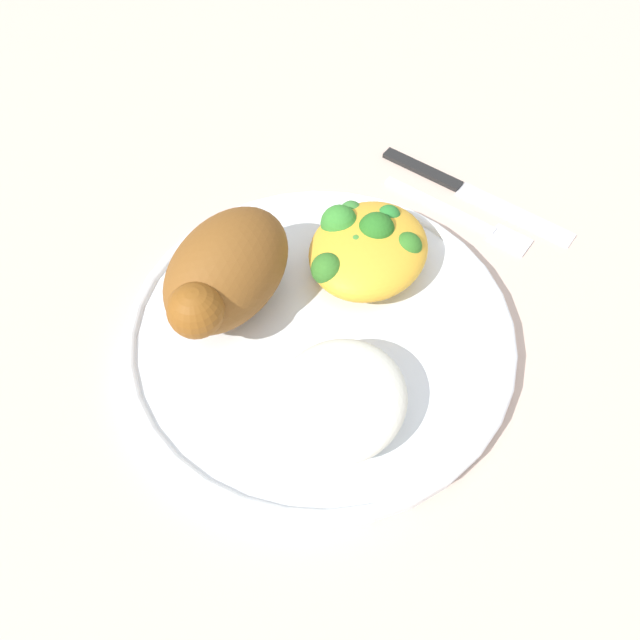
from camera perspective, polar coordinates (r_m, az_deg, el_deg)
The scene contains 7 objects.
ground_plane at distance 0.53m, azimuth 0.00°, elevation -1.80°, with size 2.00×2.00×0.00m, color #C9AD9D.
plate at distance 0.52m, azimuth 0.00°, elevation -1.20°, with size 0.30×0.30×0.02m.
roasted_chicken at distance 0.50m, azimuth -7.97°, elevation 3.92°, with size 0.13×0.08×0.07m.
rice_pile at distance 0.46m, azimuth 1.70°, elevation -6.66°, with size 0.10×0.09×0.04m, color white.
mac_cheese_with_broccoli at distance 0.54m, azimuth 3.83°, elevation 6.23°, with size 0.10×0.09×0.04m.
fork at distance 0.62m, azimuth 11.99°, elevation 8.47°, with size 0.03×0.14×0.01m.
knife at distance 0.64m, azimuth 11.55°, elevation 10.95°, with size 0.03×0.19×0.01m.
Camera 1 is at (0.25, 0.15, 0.44)m, focal length 38.23 mm.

